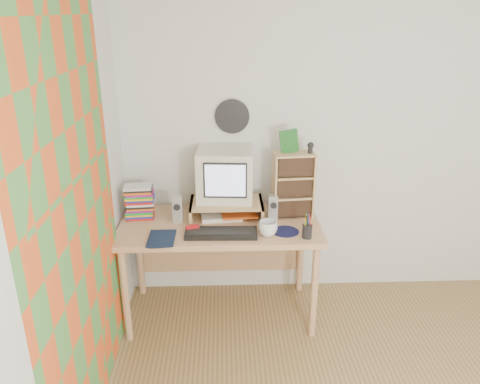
{
  "coord_description": "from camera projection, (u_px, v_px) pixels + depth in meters",
  "views": [
    {
      "loc": [
        -0.99,
        -1.61,
        2.15
      ],
      "look_at": [
        -0.89,
        1.33,
        1.0
      ],
      "focal_mm": 35.0,
      "sensor_mm": 36.0,
      "label": 1
    }
  ],
  "objects": [
    {
      "name": "back_wall",
      "position": [
        357.0,
        139.0,
        3.49
      ],
      "size": [
        3.5,
        0.0,
        3.5
      ],
      "primitive_type": "plane",
      "rotation": [
        1.57,
        0.0,
        0.0
      ],
      "color": "silver",
      "rests_on": "floor"
    },
    {
      "name": "left_wall",
      "position": [
        29.0,
        260.0,
        1.8
      ],
      "size": [
        0.0,
        3.5,
        3.5
      ],
      "primitive_type": "plane",
      "rotation": [
        1.57,
        0.0,
        1.57
      ],
      "color": "silver",
      "rests_on": "floor"
    },
    {
      "name": "curtain",
      "position": [
        79.0,
        229.0,
        2.29
      ],
      "size": [
        0.0,
        2.2,
        2.2
      ],
      "primitive_type": "plane",
      "rotation": [
        1.57,
        0.0,
        1.57
      ],
      "color": "#D9511E",
      "rests_on": "left_wall"
    },
    {
      "name": "wall_disc",
      "position": [
        232.0,
        116.0,
        3.37
      ],
      "size": [
        0.25,
        0.02,
        0.25
      ],
      "primitive_type": "cylinder",
      "rotation": [
        1.57,
        0.0,
        0.0
      ],
      "color": "black",
      "rests_on": "back_wall"
    },
    {
      "name": "desk",
      "position": [
        220.0,
        236.0,
        3.4
      ],
      "size": [
        1.4,
        0.7,
        0.75
      ],
      "color": "tan",
      "rests_on": "floor"
    },
    {
      "name": "monitor_riser",
      "position": [
        226.0,
        205.0,
        3.35
      ],
      "size": [
        0.52,
        0.3,
        0.12
      ],
      "color": "tan",
      "rests_on": "desk"
    },
    {
      "name": "crt_monitor",
      "position": [
        225.0,
        175.0,
        3.32
      ],
      "size": [
        0.41,
        0.41,
        0.36
      ],
      "primitive_type": "cube",
      "rotation": [
        0.0,
        0.0,
        -0.07
      ],
      "color": "beige",
      "rests_on": "monitor_riser"
    },
    {
      "name": "speaker_left",
      "position": [
        178.0,
        209.0,
        3.28
      ],
      "size": [
        0.07,
        0.07,
        0.19
      ],
      "primitive_type": "cube",
      "rotation": [
        0.0,
        0.0,
        0.02
      ],
      "color": "#ABABB0",
      "rests_on": "desk"
    },
    {
      "name": "speaker_right",
      "position": [
        273.0,
        207.0,
        3.33
      ],
      "size": [
        0.07,
        0.07,
        0.18
      ],
      "primitive_type": "cube",
      "rotation": [
        0.0,
        0.0,
        -0.05
      ],
      "color": "#ABABB0",
      "rests_on": "desk"
    },
    {
      "name": "keyboard",
      "position": [
        221.0,
        233.0,
        3.1
      ],
      "size": [
        0.48,
        0.17,
        0.03
      ],
      "primitive_type": "cube",
      "rotation": [
        0.0,
        0.0,
        -0.03
      ],
      "color": "black",
      "rests_on": "desk"
    },
    {
      "name": "dvd_stack",
      "position": [
        140.0,
        200.0,
        3.33
      ],
      "size": [
        0.2,
        0.15,
        0.27
      ],
      "primitive_type": null,
      "rotation": [
        0.0,
        0.0,
        0.08
      ],
      "color": "brown",
      "rests_on": "desk"
    },
    {
      "name": "cd_rack",
      "position": [
        293.0,
        185.0,
        3.32
      ],
      "size": [
        0.3,
        0.17,
        0.47
      ],
      "primitive_type": "cube",
      "rotation": [
        0.0,
        0.0,
        0.08
      ],
      "color": "tan",
      "rests_on": "desk"
    },
    {
      "name": "mug",
      "position": [
        268.0,
        228.0,
        3.09
      ],
      "size": [
        0.15,
        0.15,
        0.1
      ],
      "primitive_type": "imported",
      "rotation": [
        0.0,
        0.0,
        -0.23
      ],
      "color": "white",
      "rests_on": "desk"
    },
    {
      "name": "diary",
      "position": [
        148.0,
        237.0,
        3.03
      ],
      "size": [
        0.21,
        0.16,
        0.04
      ],
      "primitive_type": "imported",
      "rotation": [
        0.0,
        0.0,
        -0.0
      ],
      "color": "#0E1A34",
      "rests_on": "desk"
    },
    {
      "name": "mousepad",
      "position": [
        286.0,
        231.0,
        3.16
      ],
      "size": [
        0.22,
        0.22,
        0.0
      ],
      "primitive_type": "cylinder",
      "rotation": [
        0.0,
        0.0,
        0.26
      ],
      "color": "black",
      "rests_on": "desk"
    },
    {
      "name": "pen_cup",
      "position": [
        307.0,
        229.0,
        3.05
      ],
      "size": [
        0.07,
        0.07,
        0.13
      ],
      "primitive_type": null,
      "rotation": [
        0.0,
        0.0,
        -0.07
      ],
      "color": "black",
      "rests_on": "desk"
    },
    {
      "name": "papers",
      "position": [
        228.0,
        214.0,
        3.38
      ],
      "size": [
        0.31,
        0.24,
        0.04
      ],
      "primitive_type": null,
      "rotation": [
        0.0,
        0.0,
        0.1
      ],
      "color": "white",
      "rests_on": "desk"
    },
    {
      "name": "red_box",
      "position": [
        193.0,
        229.0,
        3.14
      ],
      "size": [
        0.1,
        0.08,
        0.04
      ],
      "primitive_type": "cube",
      "rotation": [
        0.0,
        0.0,
        0.28
      ],
      "color": "red",
      "rests_on": "desk"
    },
    {
      "name": "game_box",
      "position": [
        289.0,
        141.0,
        3.23
      ],
      "size": [
        0.13,
        0.04,
        0.16
      ],
      "primitive_type": "cube",
      "rotation": [
        0.0,
        0.0,
        0.12
      ],
      "color": "#1A5B1E",
      "rests_on": "cd_rack"
    },
    {
      "name": "webcam",
      "position": [
        310.0,
        148.0,
        3.22
      ],
      "size": [
        0.05,
        0.05,
        0.08
      ],
      "primitive_type": null,
      "rotation": [
        0.0,
        0.0,
        -0.13
      ],
      "color": "black",
      "rests_on": "cd_rack"
    }
  ]
}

